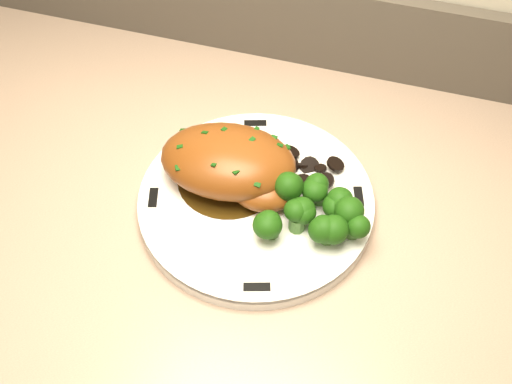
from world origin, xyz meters
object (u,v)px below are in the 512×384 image
(plate, at_px, (256,202))
(chicken_breast, at_px, (232,164))
(broccoli_florets, at_px, (315,209))
(counter, at_px, (79,341))

(plate, distance_m, chicken_breast, 0.05)
(chicken_breast, relative_size, broccoli_florets, 1.51)
(counter, bearing_deg, chicken_breast, 14.60)
(chicken_breast, height_order, broccoli_florets, chicken_breast)
(plate, height_order, chicken_breast, chicken_breast)
(counter, bearing_deg, broccoli_florets, 6.08)
(chicken_breast, bearing_deg, counter, -170.77)
(broccoli_florets, bearing_deg, counter, -173.92)
(plate, xyz_separation_m, broccoli_florets, (0.07, -0.01, 0.03))
(chicken_breast, distance_m, broccoli_florets, 0.11)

